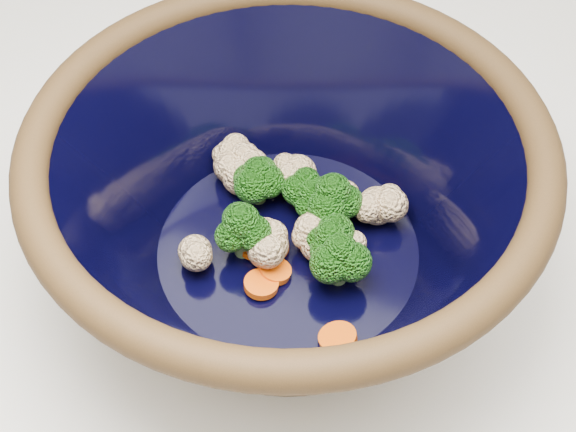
% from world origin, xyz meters
% --- Properties ---
extents(mixing_bowl, '(0.38, 0.38, 0.16)m').
position_xyz_m(mixing_bowl, '(-0.11, 0.03, 0.99)').
color(mixing_bowl, black).
rests_on(mixing_bowl, counter).
extents(vegetable_pile, '(0.17, 0.16, 0.06)m').
position_xyz_m(vegetable_pile, '(-0.11, 0.05, 0.96)').
color(vegetable_pile, '#608442').
rests_on(vegetable_pile, mixing_bowl).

